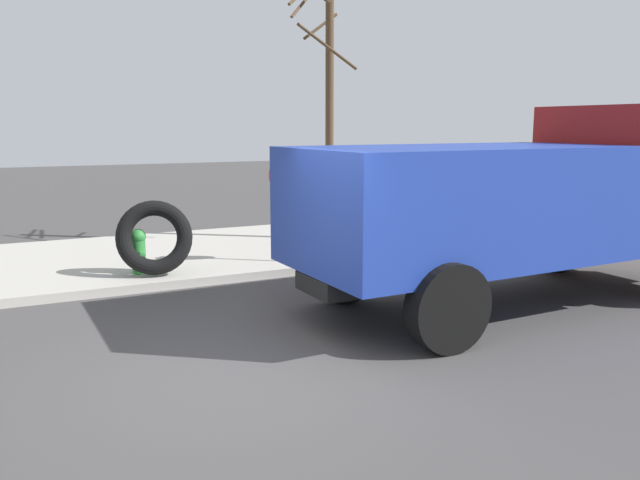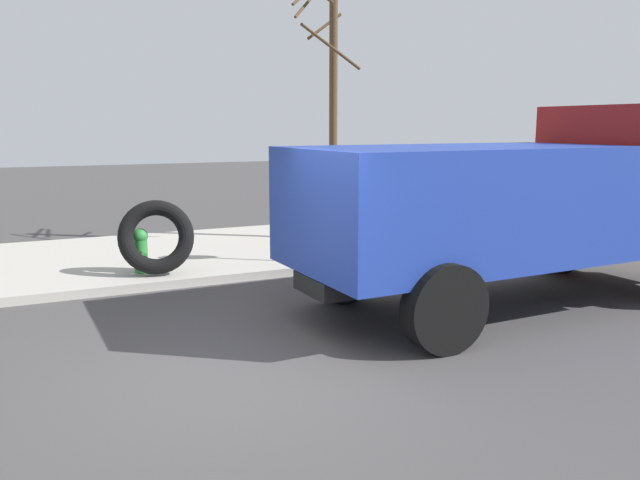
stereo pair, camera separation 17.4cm
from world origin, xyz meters
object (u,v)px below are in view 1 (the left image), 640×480
(loose_tire, at_px, (154,238))
(dump_truck_blue, at_px, (528,198))
(bare_tree, at_px, (328,93))
(stop_sign, at_px, (288,188))
(fire_hydrant, at_px, (139,250))

(loose_tire, xyz_separation_m, dump_truck_blue, (4.84, -3.68, 0.81))
(loose_tire, bearing_deg, bare_tree, 24.03)
(stop_sign, distance_m, bare_tree, 3.21)
(loose_tire, height_order, stop_sign, stop_sign)
(fire_hydrant, height_order, stop_sign, stop_sign)
(stop_sign, bearing_deg, fire_hydrant, 174.72)
(fire_hydrant, xyz_separation_m, stop_sign, (2.71, -0.25, 0.98))
(fire_hydrant, relative_size, loose_tire, 0.61)
(bare_tree, bearing_deg, loose_tire, -155.97)
(fire_hydrant, distance_m, bare_tree, 5.58)
(loose_tire, relative_size, stop_sign, 0.63)
(fire_hydrant, xyz_separation_m, bare_tree, (4.52, 1.66, 2.83))
(loose_tire, relative_size, bare_tree, 0.21)
(loose_tire, distance_m, dump_truck_blue, 6.13)
(dump_truck_blue, bearing_deg, stop_sign, 122.56)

